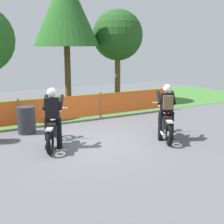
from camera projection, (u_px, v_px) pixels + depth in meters
name	position (u px, v px, depth m)	size (l,w,h in m)	color
ground	(93.00, 141.00, 9.11)	(24.00, 24.00, 0.02)	#5B5B60
grass_verge	(39.00, 109.00, 13.83)	(24.00, 6.02, 0.01)	#427A33
barrier_fence	(62.00, 108.00, 11.16)	(9.60, 0.08, 1.05)	olive
tree_near_left	(66.00, 9.00, 13.43)	(2.98, 2.98, 6.11)	brown
tree_near_right	(118.00, 36.00, 14.96)	(2.49, 2.49, 4.59)	brown
motorcycle_lead	(54.00, 129.00, 8.53)	(1.12, 1.90, 0.99)	black
motorcycle_trailing	(165.00, 122.00, 9.30)	(1.17, 1.91, 1.01)	black
rider_lead	(53.00, 116.00, 8.24)	(0.71, 0.72, 1.69)	black
rider_trailing	(167.00, 109.00, 8.98)	(0.71, 0.79, 1.69)	black
spare_drum	(26.00, 120.00, 9.81)	(0.58, 0.58, 0.88)	#2D2D33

